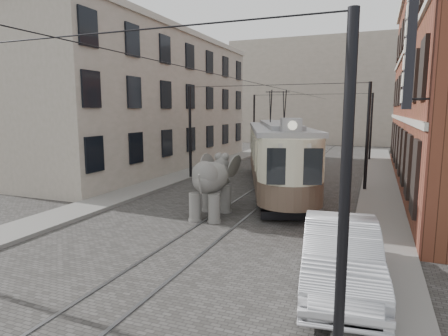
% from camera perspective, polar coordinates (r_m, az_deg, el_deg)
% --- Properties ---
extents(ground, '(120.00, 120.00, 0.00)m').
position_cam_1_polar(ground, '(17.80, 2.57, -5.97)').
color(ground, '#464441').
extents(tram_rails, '(1.54, 80.00, 0.02)m').
position_cam_1_polar(tram_rails, '(17.80, 2.57, -5.94)').
color(tram_rails, slate).
rests_on(tram_rails, ground).
extents(sidewalk_right, '(2.00, 60.00, 0.15)m').
position_cam_1_polar(sidewalk_right, '(16.88, 22.36, -7.17)').
color(sidewalk_right, slate).
rests_on(sidewalk_right, ground).
extents(sidewalk_left, '(2.00, 60.00, 0.15)m').
position_cam_1_polar(sidewalk_left, '(20.77, -14.67, -3.93)').
color(sidewalk_left, slate).
rests_on(sidewalk_left, ground).
extents(stucco_building, '(7.00, 24.00, 10.00)m').
position_cam_1_polar(stucco_building, '(31.10, -10.79, 9.40)').
color(stucco_building, gray).
rests_on(stucco_building, ground).
extents(distant_block, '(28.00, 10.00, 14.00)m').
position_cam_1_polar(distant_block, '(56.63, 16.21, 10.79)').
color(distant_block, gray).
rests_on(distant_block, ground).
extents(catenary, '(11.00, 30.20, 6.00)m').
position_cam_1_polar(catenary, '(22.12, 6.38, 4.71)').
color(catenary, black).
rests_on(catenary, ground).
extents(tram, '(7.25, 14.18, 5.55)m').
position_cam_1_polar(tram, '(22.06, 7.88, 4.09)').
color(tram, '#BDB899').
rests_on(tram, ground).
extents(elephant, '(2.70, 4.41, 2.58)m').
position_cam_1_polar(elephant, '(16.14, -1.99, -2.78)').
color(elephant, '#5E5C57').
rests_on(elephant, ground).
extents(parked_car, '(2.46, 5.37, 1.71)m').
position_cam_1_polar(parked_car, '(10.33, 16.97, -12.27)').
color(parked_car, '#B9B9BE').
rests_on(parked_car, ground).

